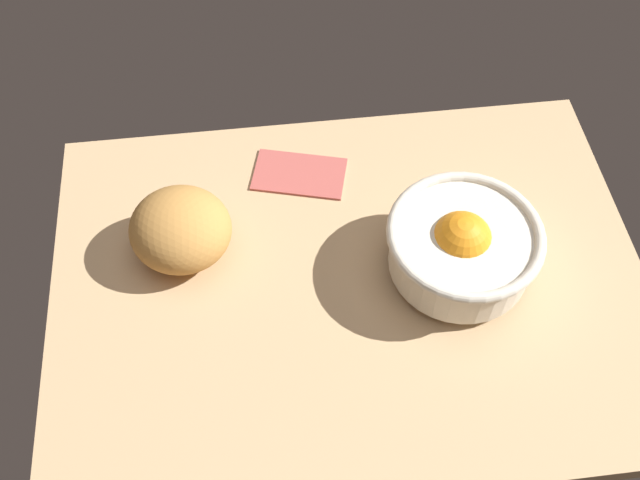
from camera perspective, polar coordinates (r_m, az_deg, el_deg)
ground_plane at (r=103.68cm, az=2.29°, el=-3.52°), size 82.58×60.95×3.00cm
fruit_bowl at (r=100.09cm, az=11.02°, el=-0.61°), size 20.99×20.99×10.91cm
bread_loaf at (r=102.83cm, az=-10.76°, el=0.82°), size 18.21×17.91×9.84cm
napkin_folded at (r=113.10cm, az=-1.61°, el=5.20°), size 15.53×11.47×0.82cm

